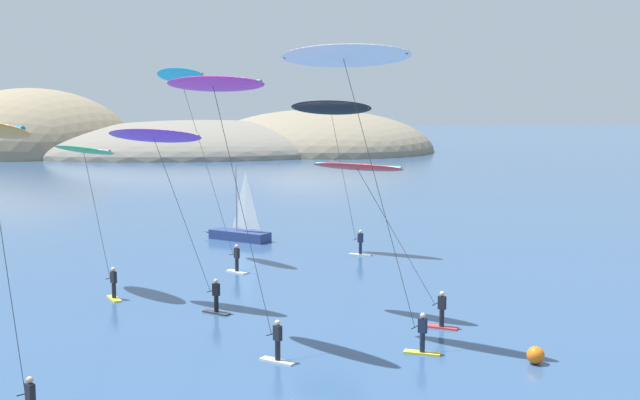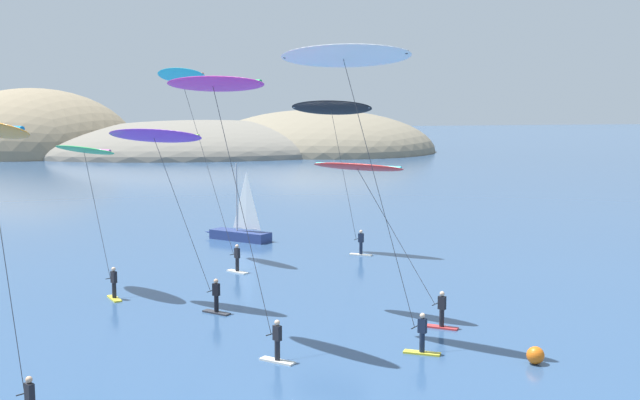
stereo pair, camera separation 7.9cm
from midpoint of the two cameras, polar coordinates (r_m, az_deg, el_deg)
The scene contains 10 objects.
headland_island at distance 165.24m, azimuth -13.35°, elevation 3.30°, with size 130.68×59.20×25.55m.
sailboat_near at distance 59.76m, azimuth -5.88°, elevation -2.23°, with size 4.83×4.95×5.70m.
kitesurfer_magenta at distance 33.24m, azimuth -7.24°, elevation 6.90°, with size 4.90×6.72×11.32m.
kitesurfer_red at distance 37.91m, azimuth 3.32°, elevation 1.35°, with size 5.83×6.22×7.41m.
kitesurfer_white at distance 33.62m, azimuth 2.09°, elevation 8.94°, with size 5.98×6.11×12.63m.
kitesurfer_black at distance 53.63m, azimuth 0.97°, elevation 5.95°, with size 5.41×4.90×10.36m.
kitesurfer_cyan at distance 51.72m, azimuth -9.54°, elevation 7.80°, with size 5.24×8.11×12.39m.
kitesurfer_purple at distance 40.50m, azimuth -11.38°, elevation 3.70°, with size 5.94×5.80×8.97m.
kitesurfer_green at distance 44.26m, azimuth -16.26°, elevation 2.81°, with size 4.27×5.76×7.99m.
marker_buoy at distance 33.04m, azimuth 15.14°, elevation -10.61°, with size 0.70×0.70×0.70m, color orange.
Camera 2 is at (-5.54, -15.79, 10.23)m, focal length 45.00 mm.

